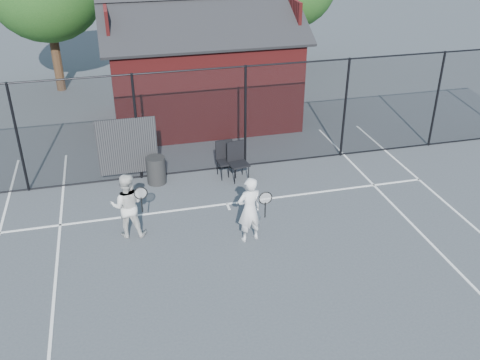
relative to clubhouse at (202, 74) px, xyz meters
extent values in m
plane|color=#43484C|center=(-0.50, -9.00, -1.61)|extent=(80.00, 80.00, 0.00)
cube|color=white|center=(-0.50, -6.00, -1.60)|extent=(11.00, 0.06, 0.01)
cube|color=white|center=(-0.50, -6.15, -1.60)|extent=(0.06, 0.30, 0.01)
cylinder|color=black|center=(-5.50, -4.00, -0.11)|extent=(0.07, 0.07, 3.00)
cylinder|color=black|center=(-2.50, -4.00, -0.11)|extent=(0.07, 0.07, 3.00)
cylinder|color=black|center=(0.50, -4.00, -0.11)|extent=(0.07, 0.07, 3.00)
cylinder|color=black|center=(3.50, -4.00, -0.11)|extent=(0.07, 0.07, 3.00)
cylinder|color=black|center=(6.50, -4.00, -0.11)|extent=(0.07, 0.07, 3.00)
cylinder|color=black|center=(-0.50, -4.00, 1.36)|extent=(22.00, 0.04, 0.04)
cylinder|color=black|center=(-0.50, -4.00, -1.58)|extent=(22.00, 0.04, 0.04)
cube|color=black|center=(-0.50, -4.00, -0.11)|extent=(22.00, 3.00, 0.01)
cube|color=black|center=(-2.80, -4.02, -0.61)|extent=(1.60, 0.04, 1.60)
cube|color=maroon|center=(0.00, 0.00, -0.11)|extent=(6.00, 4.00, 3.00)
cube|color=black|center=(0.00, -1.00, 1.92)|extent=(6.50, 2.36, 1.32)
cube|color=black|center=(0.00, 1.00, 1.92)|extent=(6.50, 2.36, 1.32)
cube|color=maroon|center=(-2.95, 0.00, 1.92)|extent=(0.10, 2.80, 1.06)
cube|color=maroon|center=(2.95, 0.00, 1.92)|extent=(0.10, 2.80, 1.06)
cylinder|color=#321B14|center=(-5.00, 4.50, -0.35)|extent=(0.36, 0.36, 2.52)
cylinder|color=#321B14|center=(5.00, 5.50, -0.49)|extent=(0.36, 0.36, 2.23)
imported|color=white|center=(-0.35, -7.66, -0.81)|extent=(0.64, 0.48, 1.59)
torus|color=black|center=(-0.09, -7.98, -0.38)|extent=(0.31, 0.03, 0.31)
cylinder|color=black|center=(-0.09, -7.98, -0.67)|extent=(0.03, 0.03, 0.38)
imported|color=silver|center=(-3.00, -6.80, -0.82)|extent=(0.85, 0.71, 1.57)
torus|color=black|center=(-2.68, -7.12, -0.37)|extent=(0.31, 0.03, 0.31)
cylinder|color=black|center=(-2.68, -7.12, -0.67)|extent=(0.03, 0.03, 0.38)
cube|color=black|center=(-0.17, -4.51, -1.10)|extent=(0.53, 0.54, 1.01)
cube|color=black|center=(0.11, -4.76, -1.08)|extent=(0.59, 0.61, 1.05)
cylinder|color=black|center=(-2.11, -4.40, -1.22)|extent=(0.55, 0.55, 0.77)
camera|label=1|loc=(-3.04, -17.52, 5.40)|focal=40.00mm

